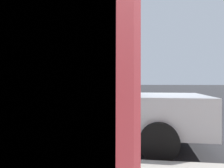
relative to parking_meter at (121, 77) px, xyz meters
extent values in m
plane|color=#2B2B2D|center=(2.70, -0.36, -1.33)|extent=(220.00, 220.00, 0.00)
cylinder|color=gray|center=(0.00, 0.00, -0.65)|extent=(0.06, 0.06, 1.10)
cube|color=gray|center=(0.00, 0.00, 0.07)|extent=(0.20, 0.14, 0.34)
sphere|color=gray|center=(0.00, 0.00, 0.27)|extent=(0.19, 0.19, 0.19)
cube|color=#19389E|center=(0.11, 0.00, 0.03)|extent=(0.01, 0.11, 0.12)
cube|color=black|center=(0.11, 0.00, 0.15)|extent=(0.01, 0.10, 0.08)
cube|color=#B7BABF|center=(1.79, 0.99, -0.66)|extent=(1.95, 4.99, 0.70)
cube|color=#232833|center=(1.79, 1.19, -0.09)|extent=(1.68, 2.81, 0.45)
cylinder|color=black|center=(2.69, -0.57, -1.01)|extent=(0.23, 0.64, 0.64)
cylinder|color=black|center=(0.83, -0.53, -1.01)|extent=(0.23, 0.64, 0.64)
cylinder|color=black|center=(2.74, 2.51, -1.01)|extent=(0.23, 0.64, 0.64)
camera|label=1|loc=(-2.72, -0.27, -0.06)|focal=35.00mm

